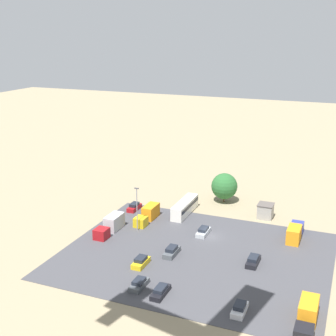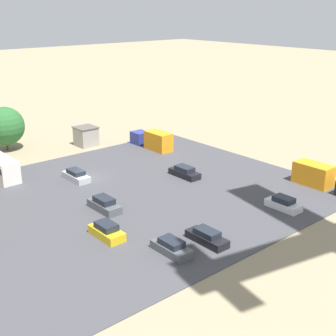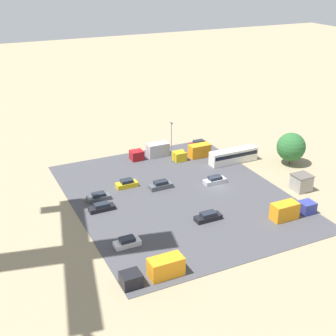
# 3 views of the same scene
# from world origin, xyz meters

# --- Properties ---
(ground_plane) EXTENTS (400.00, 400.00, 0.00)m
(ground_plane) POSITION_xyz_m (0.00, 0.00, 0.00)
(ground_plane) COLOR gray
(parking_lot_surface) EXTENTS (48.34, 39.18, 0.08)m
(parking_lot_surface) POSITION_xyz_m (0.00, 8.84, 0.04)
(parking_lot_surface) COLOR #424247
(parking_lot_surface) RESTS_ON ground
(shed_building) EXTENTS (3.41, 3.56, 3.28)m
(shed_building) POSITION_xyz_m (-8.43, -14.08, 1.65)
(shed_building) COLOR #9E998E
(shed_building) RESTS_ON ground
(parked_car_0) EXTENTS (1.87, 4.68, 1.47)m
(parked_car_0) POSITION_xyz_m (1.51, -0.36, 0.69)
(parked_car_0) COLOR #ADB2B7
(parked_car_0) RESTS_ON ground
(parked_car_1) EXTENTS (1.86, 4.71, 1.62)m
(parked_car_1) POSITION_xyz_m (4.09, 10.55, 0.75)
(parked_car_1) COLOR #4C5156
(parked_car_1) RESTS_ON ground
(parked_car_2) EXTENTS (1.90, 4.79, 1.50)m
(parked_car_2) POSITION_xyz_m (-10.67, 8.29, 0.70)
(parked_car_2) COLOR black
(parked_car_2) RESTS_ON ground
(parked_car_4) EXTENTS (1.92, 4.29, 1.60)m
(parked_car_4) POSITION_xyz_m (7.63, 16.38, 0.74)
(parked_car_4) COLOR gold
(parked_car_4) RESTS_ON ground
(parked_car_5) EXTENTS (1.84, 4.25, 1.48)m
(parked_car_5) POSITION_xyz_m (-12.10, 23.90, 0.70)
(parked_car_5) COLOR silver
(parked_car_5) RESTS_ON ground
(parked_car_6) EXTENTS (1.84, 4.40, 1.45)m
(parked_car_6) POSITION_xyz_m (4.70, 23.19, 0.68)
(parked_car_6) COLOR #4C5156
(parked_car_6) RESTS_ON ground
(parked_car_7) EXTENTS (1.77, 4.72, 1.42)m
(parked_car_7) POSITION_xyz_m (0.60, 23.92, 0.67)
(parked_car_7) COLOR black
(parked_car_7) RESTS_ON ground
(parked_truck_2) EXTENTS (2.48, 8.68, 2.98)m
(parked_truck_2) POSITION_xyz_m (-16.03, -5.32, 1.45)
(parked_truck_2) COLOR navy
(parked_truck_2) RESTS_ON ground
(parked_truck_3) EXTENTS (2.55, 9.29, 2.88)m
(parked_truck_3) POSITION_xyz_m (-21.60, 23.14, 1.40)
(parked_truck_3) COLOR black
(parked_truck_3) RESTS_ON ground
(tree_near_shed) EXTENTS (6.30, 6.30, 7.19)m
(tree_near_shed) POSITION_xyz_m (2.85, -20.41, 4.04)
(tree_near_shed) COLOR brown
(tree_near_shed) RESTS_ON ground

